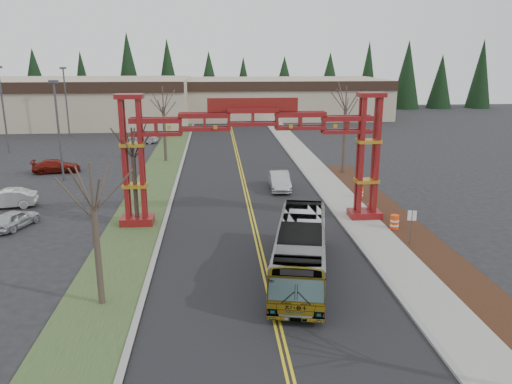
{
  "coord_description": "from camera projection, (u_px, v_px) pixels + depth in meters",
  "views": [
    {
      "loc": [
        -2.52,
        -15.19,
        11.34
      ],
      "look_at": [
        -0.11,
        13.99,
        3.26
      ],
      "focal_mm": 35.0,
      "sensor_mm": 36.0,
      "label": 1
    }
  ],
  "objects": [
    {
      "name": "light_pole_mid",
      "position": [
        3.0,
        103.0,
        58.29
      ],
      "size": [
        0.88,
        0.44,
        10.1
      ],
      "color": "#3F3F44",
      "rests_on": "ground"
    },
    {
      "name": "bare_tree_median_mid",
      "position": [
        133.0,
        157.0,
        33.17
      ],
      "size": [
        2.92,
        2.92,
        6.72
      ],
      "color": "#382D26",
      "rests_on": "ground"
    },
    {
      "name": "retail_building_west",
      "position": [
        50.0,
        102.0,
        83.56
      ],
      "size": [
        46.0,
        22.3,
        7.5
      ],
      "color": "#B8AB8D",
      "rests_on": "ground"
    },
    {
      "name": "road",
      "position": [
        247.0,
        195.0,
        41.82
      ],
      "size": [
        12.0,
        110.0,
        0.02
      ],
      "primitive_type": "cube",
      "color": "black",
      "rests_on": "ground"
    },
    {
      "name": "lane_line_left",
      "position": [
        245.0,
        194.0,
        41.81
      ],
      "size": [
        0.12,
        100.0,
        0.01
      ],
      "primitive_type": "cube",
      "color": "gold",
      "rests_on": "road"
    },
    {
      "name": "silver_sedan",
      "position": [
        279.0,
        181.0,
        43.31
      ],
      "size": [
        1.75,
        4.71,
        1.54
      ],
      "primitive_type": "imported",
      "rotation": [
        0.0,
        0.0,
        -0.03
      ],
      "color": "#A5A8AD",
      "rests_on": "ground"
    },
    {
      "name": "parked_car_far_a",
      "position": [
        142.0,
        138.0,
        65.97
      ],
      "size": [
        4.14,
        2.01,
        1.31
      ],
      "primitive_type": "imported",
      "rotation": [
        0.0,
        0.0,
        4.55
      ],
      "color": "#B7B8BF",
      "rests_on": "ground"
    },
    {
      "name": "ground",
      "position": [
        291.0,
        383.0,
        17.8
      ],
      "size": [
        200.0,
        200.0,
        0.0
      ],
      "primitive_type": "plane",
      "color": "black",
      "rests_on": "ground"
    },
    {
      "name": "parked_car_near_a",
      "position": [
        15.0,
        219.0,
        33.65
      ],
      "size": [
        2.65,
        4.01,
        1.27
      ],
      "primitive_type": "imported",
      "rotation": [
        0.0,
        0.0,
        2.8
      ],
      "color": "#B6BCBF",
      "rests_on": "ground"
    },
    {
      "name": "parked_car_mid_a",
      "position": [
        56.0,
        166.0,
        49.54
      ],
      "size": [
        4.78,
        2.6,
        1.32
      ],
      "primitive_type": "imported",
      "rotation": [
        0.0,
        0.0,
        1.74
      ],
      "color": "maroon",
      "rests_on": "ground"
    },
    {
      "name": "street_sign",
      "position": [
        412.0,
        221.0,
        30.14
      ],
      "size": [
        0.51,
        0.18,
        2.29
      ],
      "color": "#3F3F44",
      "rests_on": "ground"
    },
    {
      "name": "barrel_north",
      "position": [
        360.0,
        193.0,
        40.53
      ],
      "size": [
        0.49,
        0.49,
        0.92
      ],
      "color": "#FA440D",
      "rests_on": "ground"
    },
    {
      "name": "grass_median",
      "position": [
        150.0,
        196.0,
        41.18
      ],
      "size": [
        4.0,
        110.0,
        0.08
      ],
      "primitive_type": "cube",
      "color": "#324623",
      "rests_on": "ground"
    },
    {
      "name": "conifer_treeline",
      "position": [
        227.0,
        79.0,
        104.49
      ],
      "size": [
        116.1,
        5.6,
        13.0
      ],
      "color": "black",
      "rests_on": "ground"
    },
    {
      "name": "curb_left",
      "position": [
        173.0,
        195.0,
        41.32
      ],
      "size": [
        0.3,
        110.0,
        0.15
      ],
      "primitive_type": "cube",
      "color": "gray",
      "rests_on": "ground"
    },
    {
      "name": "light_pole_near",
      "position": [
        58.0,
        124.0,
        45.26
      ],
      "size": [
        0.79,
        0.4,
        9.17
      ],
      "color": "#3F3F44",
      "rests_on": "ground"
    },
    {
      "name": "barrel_south",
      "position": [
        394.0,
        223.0,
        33.22
      ],
      "size": [
        0.57,
        0.57,
        1.06
      ],
      "color": "#FA440D",
      "rests_on": "ground"
    },
    {
      "name": "lane_line_right",
      "position": [
        248.0,
        194.0,
        41.83
      ],
      "size": [
        0.12,
        100.0,
        0.01
      ],
      "primitive_type": "cube",
      "color": "gold",
      "rests_on": "road"
    },
    {
      "name": "curb_right",
      "position": [
        319.0,
        192.0,
        42.29
      ],
      "size": [
        0.3,
        110.0,
        0.15
      ],
      "primitive_type": "cube",
      "color": "gray",
      "rests_on": "ground"
    },
    {
      "name": "parked_car_near_b",
      "position": [
        6.0,
        199.0,
        38.1
      ],
      "size": [
        4.54,
        2.21,
        1.43
      ],
      "primitive_type": "imported",
      "rotation": [
        0.0,
        0.0,
        4.88
      ],
      "color": "white",
      "rests_on": "ground"
    },
    {
      "name": "bare_tree_median_far",
      "position": [
        163.0,
        107.0,
        53.36
      ],
      "size": [
        3.32,
        3.32,
        8.13
      ],
      "color": "#382D26",
      "rests_on": "ground"
    },
    {
      "name": "sidewalk_right",
      "position": [
        336.0,
        192.0,
        42.41
      ],
      "size": [
        2.6,
        110.0,
        0.14
      ],
      "primitive_type": "cube",
      "color": "gray",
      "rests_on": "ground"
    },
    {
      "name": "bare_tree_right_far",
      "position": [
        346.0,
        109.0,
        47.77
      ],
      "size": [
        3.17,
        3.17,
        8.47
      ],
      "color": "#382D26",
      "rests_on": "ground"
    },
    {
      "name": "bare_tree_median_near",
      "position": [
        93.0,
        206.0,
        22.19
      ],
      "size": [
        2.96,
        2.96,
        6.82
      ],
      "color": "#382D26",
      "rests_on": "ground"
    },
    {
      "name": "barrel_mid",
      "position": [
        370.0,
        210.0,
        36.28
      ],
      "size": [
        0.48,
        0.48,
        0.89
      ],
      "color": "#FA440D",
      "rests_on": "ground"
    },
    {
      "name": "landscape_strip",
      "position": [
        443.0,
        261.0,
        28.2
      ],
      "size": [
        2.6,
        50.0,
        0.12
      ],
      "primitive_type": "cube",
      "color": "black",
      "rests_on": "ground"
    },
    {
      "name": "gateway_arch",
      "position": [
        253.0,
        137.0,
        33.51
      ],
      "size": [
        18.2,
        1.6,
        8.9
      ],
      "color": "maroon",
      "rests_on": "ground"
    },
    {
      "name": "retail_building_east",
      "position": [
        281.0,
        98.0,
        94.48
      ],
      "size": [
        38.0,
        20.3,
        7.0
      ],
      "color": "#B8AB8D",
      "rests_on": "ground"
    },
    {
      "name": "transit_bus",
      "position": [
        301.0,
        250.0,
        26.06
      ],
      "size": [
        4.6,
        10.88,
        2.95
      ],
      "primitive_type": "imported",
      "rotation": [
        0.0,
        0.0,
        -0.21
      ],
      "color": "#B1B5B9",
      "rests_on": "ground"
    },
    {
      "name": "light_pole_far",
      "position": [
        66.0,
        97.0,
        70.09
      ],
      "size": [
        0.84,
        0.42,
        9.69
      ],
      "color": "#3F3F44",
      "rests_on": "ground"
    }
  ]
}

